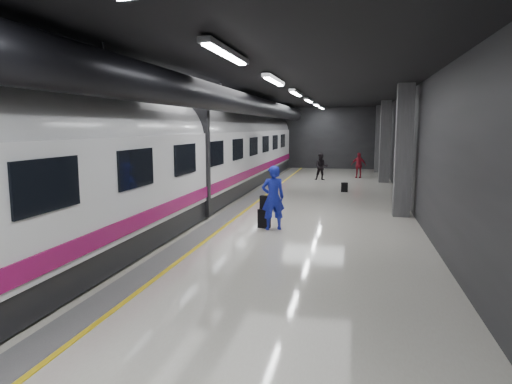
# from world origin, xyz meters

# --- Properties ---
(ground) EXTENTS (40.00, 40.00, 0.00)m
(ground) POSITION_xyz_m (0.00, 0.00, 0.00)
(ground) COLOR silver
(ground) RESTS_ON ground
(platform_hall) EXTENTS (10.02, 40.02, 4.51)m
(platform_hall) POSITION_xyz_m (-0.29, 0.96, 3.54)
(platform_hall) COLOR black
(platform_hall) RESTS_ON ground
(train) EXTENTS (3.05, 38.00, 4.05)m
(train) POSITION_xyz_m (-3.25, -0.00, 2.07)
(train) COLOR black
(train) RESTS_ON ground
(traveler_main) EXTENTS (0.83, 0.71, 1.93)m
(traveler_main) POSITION_xyz_m (0.59, -1.01, 0.97)
(traveler_main) COLOR #1928BF
(traveler_main) RESTS_ON ground
(suitcase_main) EXTENTS (0.40, 0.31, 0.57)m
(suitcase_main) POSITION_xyz_m (0.29, -0.86, 0.29)
(suitcase_main) COLOR black
(suitcase_main) RESTS_ON ground
(shoulder_bag) EXTENTS (0.34, 0.22, 0.41)m
(shoulder_bag) POSITION_xyz_m (0.31, -0.82, 0.78)
(shoulder_bag) COLOR black
(shoulder_bag) RESTS_ON suitcase_main
(traveler_far_a) EXTENTS (0.80, 0.65, 1.56)m
(traveler_far_a) POSITION_xyz_m (1.07, 12.24, 0.78)
(traveler_far_a) COLOR black
(traveler_far_a) RESTS_ON ground
(traveler_far_b) EXTENTS (0.94, 0.51, 1.53)m
(traveler_far_b) POSITION_xyz_m (3.18, 13.98, 0.76)
(traveler_far_b) COLOR maroon
(traveler_far_b) RESTS_ON ground
(suitcase_far) EXTENTS (0.32, 0.22, 0.45)m
(suitcase_far) POSITION_xyz_m (2.50, 7.60, 0.22)
(suitcase_far) COLOR black
(suitcase_far) RESTS_ON ground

